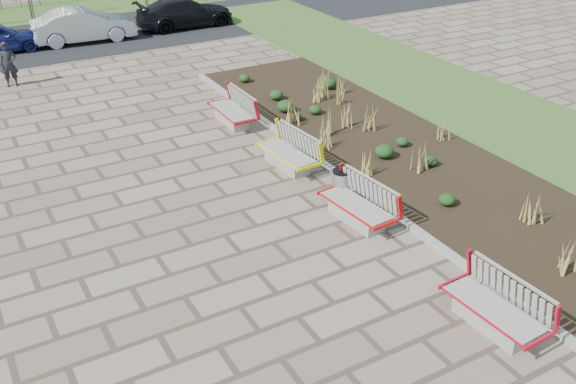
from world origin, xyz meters
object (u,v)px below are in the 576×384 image
pedestrian (9,64)px  car_black (185,12)px  car_silver (83,25)px  bench_d (231,109)px  litter_bin (341,186)px  bench_a (494,306)px  bench_c (287,151)px  bench_b (357,203)px

pedestrian → car_black: 9.98m
car_silver → bench_d: bearing=-168.4°
litter_bin → bench_a: bearing=-92.8°
bench_d → car_silver: size_ratio=0.47×
pedestrian → car_black: bearing=39.4°
bench_c → pedestrian: (-5.52, 10.89, 0.33)m
bench_a → pedestrian: size_ratio=1.27×
litter_bin → car_silver: car_silver is taller
bench_a → bench_b: 4.40m
bench_a → bench_c: 7.73m
bench_d → bench_c: bearing=-89.8°
bench_a → car_silver: car_silver is taller
bench_a → bench_d: bearing=87.1°
pedestrian → car_silver: (3.86, 4.55, -0.07)m
bench_b → litter_bin: bearing=70.3°
pedestrian → car_silver: size_ratio=0.37×
bench_c → litter_bin: bench_c is taller
bench_b → car_silver: 18.85m
bench_d → car_black: 12.46m
bench_d → car_silver: car_silver is taller
bench_d → pedestrian: pedestrian is taller
car_black → bench_a: bearing=171.6°
bench_a → bench_c: bearing=87.1°
bench_b → bench_a: bearing=-95.4°
bench_c → car_black: size_ratio=0.45×
bench_a → bench_d: same height
bench_d → car_silver: (-1.66, 11.83, 0.26)m
bench_a → car_black: (3.25, 23.37, 0.20)m
bench_b → car_silver: (-1.66, 18.77, 0.26)m
bench_c → car_silver: size_ratio=0.47×
bench_c → car_black: (3.25, 15.64, 0.20)m
pedestrian → bench_c: bearing=-52.1°
bench_c → bench_a: bearing=-94.9°
bench_c → litter_bin: bearing=-88.3°
bench_d → car_black: (3.25, 12.03, 0.20)m
bench_a → bench_c: (0.00, 7.73, 0.00)m
car_silver → car_black: car_silver is taller
bench_d → pedestrian: size_ratio=1.27×
bench_d → pedestrian: bearing=127.4°
bench_a → litter_bin: bench_a is taller
bench_c → car_silver: car_silver is taller
bench_d → bench_b: bearing=-89.8°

